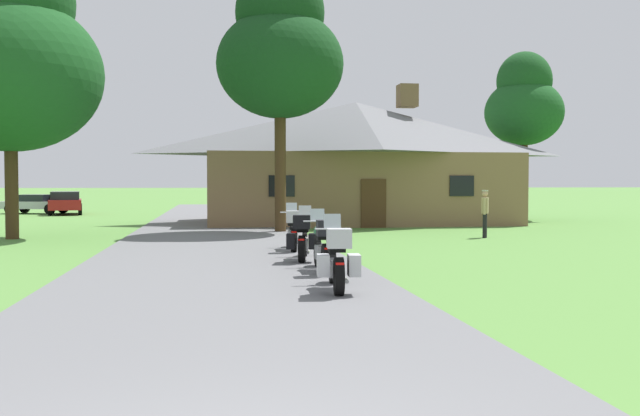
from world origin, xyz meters
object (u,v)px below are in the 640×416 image
Objects in this scene: tree_right_of_lodge at (524,104)px; motorcycle_black_nearest_to_camera at (337,260)px; parked_red_suv_far_left at (65,202)px; tree_left_near at (9,52)px; tree_by_lodge_front at (280,49)px; parked_silver_sedan_far_left at (36,203)px; motorcycle_green_second_in_row at (323,245)px; motorcycle_orange_third_in_row at (303,238)px; motorcycle_silver_farthest_in_row at (293,230)px; bystander_tan_shirt_near_lodge at (485,211)px.

motorcycle_black_nearest_to_camera is at bearing -121.03° from tree_right_of_lodge.
parked_red_suv_far_left reaches higher than motorcycle_black_nearest_to_camera.
tree_left_near is 1.02× the size of tree_by_lodge_front.
tree_right_of_lodge reaches higher than parked_silver_sedan_far_left.
motorcycle_green_second_in_row is 13.99m from tree_by_lodge_front.
tree_left_near reaches higher than motorcycle_orange_third_in_row.
motorcycle_green_second_in_row is 34.23m from parked_silver_sedan_far_left.
tree_left_near reaches higher than tree_by_lodge_front.
motorcycle_silver_farthest_in_row is at bearing -138.07° from parked_silver_sedan_far_left.
motorcycle_black_nearest_to_camera is 2.75m from motorcycle_green_second_in_row.
motorcycle_black_nearest_to_camera is at bearing -56.35° from tree_left_near.
tree_by_lodge_front reaches higher than motorcycle_green_second_in_row.
motorcycle_black_nearest_to_camera is 17.26m from tree_left_near.
motorcycle_green_second_in_row is 25.93m from tree_right_of_lodge.
bystander_tan_shirt_near_lodge is at bearing -26.97° from tree_by_lodge_front.
motorcycle_green_second_in_row is 2.18m from motorcycle_orange_third_in_row.
tree_left_near is at bearing 150.65° from motorcycle_silver_farthest_in_row.
motorcycle_green_second_in_row is at bearing -123.88° from tree_right_of_lodge.
motorcycle_orange_third_in_row is 13.76m from tree_left_near.
parked_silver_sedan_far_left is (-13.24, 26.70, 0.02)m from motorcycle_silver_farthest_in_row.
motorcycle_silver_farthest_in_row is 29.80m from parked_silver_sedan_far_left.
motorcycle_orange_third_in_row is 9.94m from bystander_tan_shirt_near_lodge.
motorcycle_black_nearest_to_camera is at bearing -92.47° from motorcycle_green_second_in_row.
tree_by_lodge_front is (0.40, 10.25, 6.45)m from motorcycle_orange_third_in_row.
tree_left_near reaches higher than motorcycle_green_second_in_row.
parked_silver_sedan_far_left is (-2.02, 1.35, -0.13)m from parked_red_suv_far_left.
tree_right_of_lodge is at bearing 52.64° from motorcycle_silver_farthest_in_row.
tree_by_lodge_front is (0.42, 15.16, 6.45)m from motorcycle_black_nearest_to_camera.
motorcycle_silver_farthest_in_row is (0.05, 2.66, 0.01)m from motorcycle_orange_third_in_row.
tree_right_of_lodge is at bearing 23.73° from tree_left_near.
bystander_tan_shirt_near_lodge is at bearing -119.89° from tree_right_of_lodge.
bystander_tan_shirt_near_lodge is 17.32m from tree_left_near.
tree_right_of_lodge is (14.30, 23.77, 5.56)m from motorcycle_black_nearest_to_camera.
tree_left_near is 2.31× the size of parked_silver_sedan_far_left.
tree_right_of_lodge is 27.57m from parked_red_suv_far_left.
tree_left_near is 20.30m from parked_red_suv_far_left.
motorcycle_silver_farthest_in_row is 1.24× the size of bystander_tan_shirt_near_lodge.
parked_silver_sedan_far_left is (-13.58, 19.11, -6.42)m from tree_by_lodge_front.
motorcycle_black_nearest_to_camera reaches higher than parked_silver_sedan_far_left.
tree_left_near is (-9.01, 13.53, 5.80)m from motorcycle_black_nearest_to_camera.
tree_by_lodge_front is (0.35, 7.59, 6.44)m from motorcycle_silver_farthest_in_row.
bystander_tan_shirt_near_lodge is at bearing 63.09° from motorcycle_black_nearest_to_camera.
motorcycle_silver_farthest_in_row is at bearing -76.35° from parked_red_suv_far_left.
tree_right_of_lodge is at bearing 64.24° from motorcycle_black_nearest_to_camera.
motorcycle_silver_farthest_in_row is 27.72m from parked_red_suv_far_left.
motorcycle_silver_farthest_in_row is at bearing 98.97° from motorcycle_orange_third_in_row.
tree_right_of_lodge is (14.12, 21.03, 5.55)m from motorcycle_green_second_in_row.
tree_right_of_lodge reaches higher than motorcycle_green_second_in_row.
tree_left_near reaches higher than tree_right_of_lodge.
motorcycle_silver_farthest_in_row is 8.33m from bystander_tan_shirt_near_lodge.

